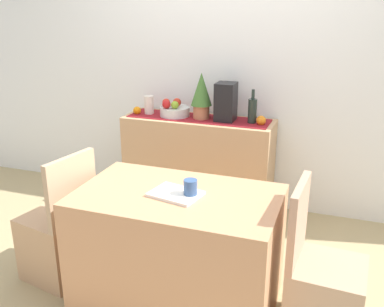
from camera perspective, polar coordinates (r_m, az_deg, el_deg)
ground_plane at (r=3.29m, az=-1.60°, el=-14.18°), size 6.40×6.40×0.02m
room_wall_rear at (r=3.90m, az=4.59°, el=12.51°), size 6.40×0.06×2.70m
sideboard_console at (r=3.92m, az=0.81°, el=-1.39°), size 1.30×0.42×0.84m
table_runner at (r=3.80m, az=0.84°, el=4.59°), size 1.22×0.32×0.01m
fruit_bowl at (r=3.86m, az=-2.24°, el=5.46°), size 0.26×0.26×0.08m
apple_center at (r=3.79m, az=-2.24°, el=6.30°), size 0.07×0.07×0.07m
apple_rear at (r=3.86m, az=-1.96°, el=6.63°), size 0.07×0.07×0.07m
apple_right at (r=3.88m, az=-3.36°, el=6.61°), size 0.07×0.07×0.07m
apple_upper at (r=3.79m, az=-3.33°, el=6.36°), size 0.07×0.07×0.07m
wine_bottle at (r=3.65m, az=7.82°, el=5.53°), size 0.07×0.07×0.28m
coffee_maker at (r=3.69m, az=4.39°, el=6.64°), size 0.16×0.18×0.32m
ceramic_vase at (r=3.94m, az=-5.58°, el=6.25°), size 0.08×0.08×0.16m
potted_plant at (r=3.74m, az=1.23°, el=7.71°), size 0.18×0.18×0.39m
orange_loose_mid at (r=3.63m, az=8.93°, el=4.24°), size 0.08×0.08×0.08m
orange_loose_end at (r=3.96m, az=-7.13°, el=5.54°), size 0.07×0.07×0.07m
dining_table at (r=2.74m, az=-1.84°, el=-12.31°), size 1.19×0.72×0.74m
open_book at (r=2.55m, az=-2.12°, el=-5.24°), size 0.32×0.26×0.02m
coffee_cup at (r=2.51m, az=-0.20°, el=-4.56°), size 0.08×0.08×0.11m
chair_near_window at (r=3.17m, az=-16.74°, el=-10.72°), size 0.47×0.47×0.90m
chair_by_corner at (r=2.66m, az=16.48°, el=-16.96°), size 0.42×0.42×0.90m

